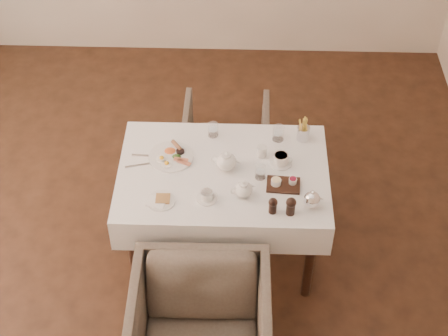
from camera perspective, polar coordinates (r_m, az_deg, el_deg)
table at (r=4.24m, az=-0.07°, el=-1.39°), size 1.28×0.88×0.75m
armchair_near at (r=3.92m, az=-1.95°, el=-13.66°), size 0.77×0.79×0.71m
armchair_far at (r=5.03m, az=0.18°, el=2.16°), size 0.62×0.64×0.57m
breakfast_plate at (r=4.25m, az=-4.39°, el=1.03°), size 0.28×0.28×0.03m
side_plate at (r=3.99m, az=-5.34°, el=-2.75°), size 0.17×0.16×0.02m
teapot_centre at (r=4.12m, az=0.19°, el=0.62°), size 0.19×0.16×0.14m
teapot_front at (r=3.97m, az=1.63°, el=-1.71°), size 0.17×0.15×0.12m
creamer at (r=4.23m, az=3.16°, el=1.40°), size 0.08×0.08×0.07m
teacup_near at (r=3.98m, az=-1.45°, el=-2.32°), size 0.12×0.12×0.06m
teacup_far at (r=4.20m, az=4.75°, el=0.71°), size 0.14×0.14×0.07m
glass_left at (r=4.36m, az=-0.91°, el=3.21°), size 0.09×0.09×0.09m
glass_mid at (r=4.09m, az=3.04°, el=-0.34°), size 0.07×0.07×0.09m
glass_right at (r=4.34m, az=4.54°, el=2.90°), size 0.09×0.09×0.10m
condiment_board at (r=4.07m, az=4.93°, el=-1.32°), size 0.21×0.14×0.05m
pepper_mill_left at (r=3.90m, az=4.08°, el=-3.13°), size 0.07×0.07×0.11m
pepper_mill_right at (r=3.89m, az=5.58°, el=-3.17°), size 0.08×0.08×0.12m
silver_pot at (r=3.94m, az=7.34°, el=-2.53°), size 0.13×0.12×0.12m
fries_cup at (r=4.34m, az=6.63°, el=3.15°), size 0.08×0.08×0.17m
cutlery_fork at (r=4.27m, az=-6.35°, el=1.02°), size 0.20×0.02×0.00m
cutlery_knife at (r=4.22m, az=-6.88°, el=0.27°), size 0.20×0.07×0.00m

